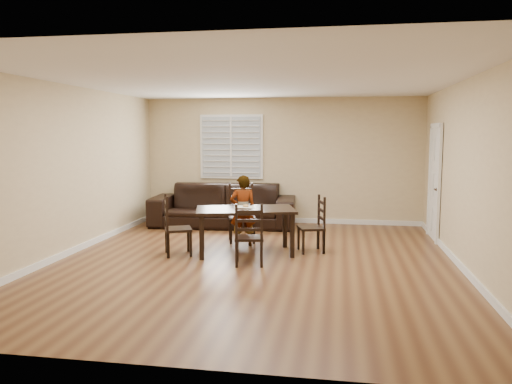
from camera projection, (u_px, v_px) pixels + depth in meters
ground at (254, 262)px, 7.55m from camera, size 7.00×7.00×0.00m
room at (258, 142)px, 7.51m from camera, size 6.04×7.04×2.72m
dining_table at (245, 214)px, 8.03m from camera, size 1.74×1.26×0.73m
chair_near at (241, 215)px, 9.05m from camera, size 0.57×0.54×1.04m
chair_far at (249, 238)px, 7.24m from camera, size 0.48×0.46×0.93m
chair_left at (171, 228)px, 7.92m from camera, size 0.54×0.56×0.97m
chair_right at (318, 226)px, 8.18m from camera, size 0.49×0.51×0.92m
child at (243, 211)px, 8.60m from camera, size 0.51×0.40×1.23m
napkin at (245, 207)px, 8.19m from camera, size 0.30×0.30×0.00m
donut at (246, 205)px, 8.19m from camera, size 0.10×0.10×0.04m
sofa at (223, 205)px, 10.48m from camera, size 3.05×1.34×0.87m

